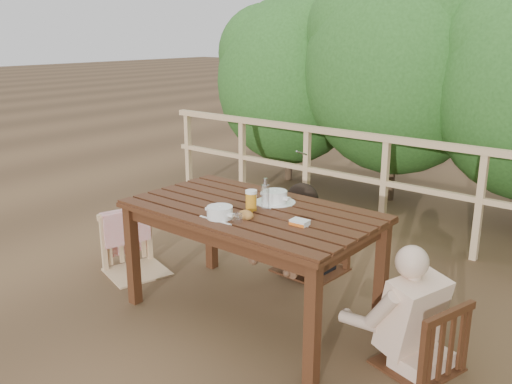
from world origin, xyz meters
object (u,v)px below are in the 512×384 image
Objects in this scene: woman at (314,202)px; beer_glass at (251,201)px; diner_right at (430,275)px; soup_near at (220,213)px; tumbler at (237,219)px; bread_roll at (246,215)px; soup_far at (275,197)px; chair_right at (422,302)px; bottle at (265,195)px; butter_tub at (300,224)px; chair_left at (134,220)px; table at (251,263)px; chair_far at (312,213)px.

woman reaches higher than beer_glass.
soup_near is (-1.23, -0.43, 0.22)m from diner_right.
bread_roll is at bearing 100.79° from tumbler.
soup_far reaches higher than bread_roll.
bottle reaches higher than chair_right.
soup_near is 0.97× the size of soup_far.
soup_far is 1.90× the size of beer_glass.
diner_right is 0.82m from butter_tub.
soup_near is (1.17, -0.22, 0.36)m from chair_left.
bottle is (0.04, -0.16, 0.07)m from soup_far.
chair_left is at bearing 110.61° from diner_right.
diner_right is at bearing 8.20° from beer_glass.
chair_right is 1.34m from soup_near.
soup_near is 2.50× the size of bread_roll.
beer_glass is at bearing 79.35° from soup_near.
butter_tub is (0.36, -0.12, -0.09)m from bottle.
table is at bearing -69.98° from chair_left.
chair_left is 8.33× the size of butter_tub.
chair_right is (1.27, -0.75, -0.08)m from chair_far.
table is at bearing 119.90° from bread_roll.
bottle is (0.10, 0.34, 0.07)m from soup_near.
tumbler reaches higher than butter_tub.
diner_right is at bearing -68.52° from chair_left.
beer_glass is 2.06× the size of tumbler.
beer_glass is (0.12, -0.92, 0.35)m from chair_far.
tumbler is (0.08, -0.49, -0.01)m from soup_far.
chair_left is at bearing -174.77° from bottle.
soup_near is at bearing -84.07° from chair_left.
beer_glass is 0.10m from bottle.
bottle is (-1.10, -0.09, 0.47)m from chair_right.
soup_far reaches higher than soup_near.
soup_far is (0.04, 0.21, 0.44)m from table.
soup_near is 0.52m from butter_tub.
chair_left is at bearing 170.75° from tumbler.
diner_right is (1.30, -0.77, 0.01)m from woman.
tumbler reaches higher than bread_roll.
chair_right is (1.18, 0.14, 0.04)m from table.
woman reaches higher than bottle.
bottle reaches higher than soup_far.
table is at bearing -152.65° from bottle.
table is 0.94m from woman.
woman is 10.74× the size of bread_roll.
chair_right is 1.24m from beer_glass.
butter_tub is (-0.76, -0.21, 0.20)m from diner_right.
butter_tub is at bearing -5.30° from beer_glass.
diner_right reaches higher than soup_near.
diner_right reaches higher than chair_left.
diner_right is (0.03, 0.00, 0.18)m from chair_right.
soup_near is 0.26m from beer_glass.
chair_far is at bearing 75.72° from diner_right.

